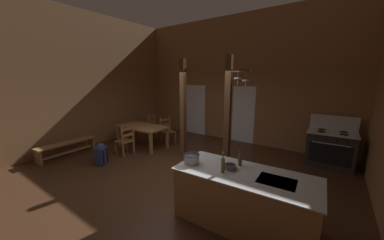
# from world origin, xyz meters

# --- Properties ---
(ground_plane) EXTENTS (8.56, 8.09, 0.10)m
(ground_plane) POSITION_xyz_m (0.00, 0.00, -0.05)
(ground_plane) COLOR #422819
(wall_back) EXTENTS (8.56, 0.14, 4.51)m
(wall_back) POSITION_xyz_m (0.00, 3.71, 2.26)
(wall_back) COLOR #93663F
(wall_back) RESTS_ON ground_plane
(wall_left) EXTENTS (0.14, 8.09, 4.51)m
(wall_left) POSITION_xyz_m (-3.95, 0.00, 2.26)
(wall_left) COLOR #93663F
(wall_left) RESTS_ON ground_plane
(glazed_door_back_left) EXTENTS (1.00, 0.01, 2.05)m
(glazed_door_back_left) POSITION_xyz_m (-1.75, 3.64, 1.02)
(glazed_door_back_left) COLOR white
(glazed_door_back_left) RESTS_ON ground_plane
(glazed_panel_back_right) EXTENTS (0.84, 0.01, 2.05)m
(glazed_panel_back_right) POSITION_xyz_m (0.39, 3.64, 1.02)
(glazed_panel_back_right) COLOR white
(glazed_panel_back_right) RESTS_ON ground_plane
(kitchen_island) EXTENTS (2.20, 1.05, 0.88)m
(kitchen_island) POSITION_xyz_m (2.06, -0.55, 0.44)
(kitchen_island) COLOR #9E7044
(kitchen_island) RESTS_ON ground_plane
(stove_range) EXTENTS (1.14, 0.83, 1.32)m
(stove_range) POSITION_xyz_m (3.12, 3.02, 0.48)
(stove_range) COLOR #292929
(stove_range) RESTS_ON ground_plane
(support_post_with_pot_rack) EXTENTS (0.58, 0.22, 2.86)m
(support_post_with_pot_rack) POSITION_xyz_m (1.01, 1.05, 1.52)
(support_post_with_pot_rack) COLOR brown
(support_post_with_pot_rack) RESTS_ON ground_plane
(support_post_center) EXTENTS (0.14, 0.14, 2.86)m
(support_post_center) POSITION_xyz_m (-0.49, 1.20, 1.43)
(support_post_center) COLOR brown
(support_post_center) RESTS_ON ground_plane
(dining_table) EXTENTS (1.72, 0.94, 0.74)m
(dining_table) POSITION_xyz_m (-2.22, 1.13, 0.65)
(dining_table) COLOR #9E7044
(dining_table) RESTS_ON ground_plane
(ladderback_chair_near_window) EXTENTS (0.46, 0.46, 0.95)m
(ladderback_chair_near_window) POSITION_xyz_m (-2.06, 0.30, 0.45)
(ladderback_chair_near_window) COLOR olive
(ladderback_chair_near_window) RESTS_ON ground_plane
(ladderback_chair_by_post) EXTENTS (0.48, 0.48, 0.95)m
(ladderback_chair_by_post) POSITION_xyz_m (-2.54, 2.04, 0.45)
(ladderback_chair_by_post) COLOR olive
(ladderback_chair_by_post) RESTS_ON ground_plane
(ladderback_chair_at_table_end) EXTENTS (0.56, 0.56, 0.95)m
(ladderback_chair_at_table_end) POSITION_xyz_m (-1.82, 1.95, 0.45)
(ladderback_chair_at_table_end) COLOR olive
(ladderback_chair_at_table_end) RESTS_ON ground_plane
(bench_along_left_wall) EXTENTS (0.45, 1.67, 0.44)m
(bench_along_left_wall) POSITION_xyz_m (-3.41, -0.79, 0.31)
(bench_along_left_wall) COLOR #9E7044
(bench_along_left_wall) RESTS_ON ground_plane
(backpack) EXTENTS (0.38, 0.39, 0.60)m
(backpack) POSITION_xyz_m (-2.01, -0.55, 0.31)
(backpack) COLOR navy
(backpack) RESTS_ON ground_plane
(stockpot_on_counter) EXTENTS (0.35, 0.28, 0.16)m
(stockpot_on_counter) POSITION_xyz_m (1.16, -0.71, 0.97)
(stockpot_on_counter) COLOR silver
(stockpot_on_counter) RESTS_ON kitchen_island
(mixing_bowl_on_counter) EXTENTS (0.21, 0.21, 0.08)m
(mixing_bowl_on_counter) POSITION_xyz_m (1.81, -0.54, 0.92)
(mixing_bowl_on_counter) COLOR slate
(mixing_bowl_on_counter) RESTS_ON kitchen_island
(bottle_tall_on_counter) EXTENTS (0.06, 0.06, 0.33)m
(bottle_tall_on_counter) POSITION_xyz_m (1.77, -0.73, 1.02)
(bottle_tall_on_counter) COLOR brown
(bottle_tall_on_counter) RESTS_ON kitchen_island
(bottle_short_on_counter) EXTENTS (0.07, 0.07, 0.27)m
(bottle_short_on_counter) POSITION_xyz_m (1.89, -0.33, 0.99)
(bottle_short_on_counter) COLOR brown
(bottle_short_on_counter) RESTS_ON kitchen_island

